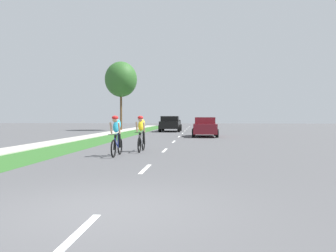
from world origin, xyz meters
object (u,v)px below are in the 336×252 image
at_px(sedan_maroon, 205,127).
at_px(street_tree_far, 121,79).
at_px(cyclist_lead, 117,135).
at_px(cyclist_trailing, 141,133).
at_px(pickup_black, 170,124).

distance_m(sedan_maroon, street_tree_far, 16.18).
bearing_deg(cyclist_lead, cyclist_trailing, 69.92).
bearing_deg(sedan_maroon, cyclist_trailing, -103.92).
bearing_deg(street_tree_far, sedan_maroon, -51.56).
relative_size(cyclist_lead, pickup_black, 0.34).
height_order(cyclist_lead, sedan_maroon, cyclist_lead).
height_order(sedan_maroon, pickup_black, pickup_black).
bearing_deg(cyclist_trailing, cyclist_lead, -110.08).
relative_size(sedan_maroon, street_tree_far, 0.54).
relative_size(cyclist_trailing, sedan_maroon, 0.40).
distance_m(cyclist_lead, street_tree_far, 27.05).
xyz_separation_m(cyclist_trailing, pickup_black, (-0.52, 21.41, 0.02)).
distance_m(cyclist_trailing, sedan_maroon, 12.45).
relative_size(cyclist_trailing, street_tree_far, 0.22).
xyz_separation_m(sedan_maroon, pickup_black, (-3.52, 9.32, 0.06)).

